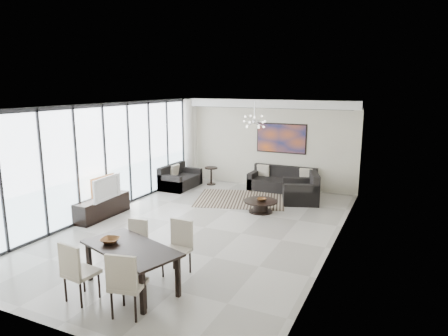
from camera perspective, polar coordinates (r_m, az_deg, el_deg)
The scene contains 20 objects.
room_shell at distance 9.11m, azimuth -0.32°, elevation -0.31°, with size 6.00×9.00×2.90m.
window_wall at distance 10.92m, azimuth -16.28°, elevation 1.33°, with size 0.37×8.95×2.90m.
soffit at distance 13.08m, azimuth 5.97°, elevation 9.14°, with size 5.98×0.40×0.26m, color white.
painting at distance 13.19m, azimuth 8.17°, elevation 4.22°, with size 1.68×0.04×0.98m, color #CB581C.
chandelier at distance 11.32m, azimuth 4.37°, elevation 6.64°, with size 0.66×0.66×0.71m.
rug at distance 12.01m, azimuth 2.40°, elevation -4.44°, with size 2.59×1.99×0.01m, color black.
coffee_table at distance 10.82m, azimuth 5.26°, elevation -5.35°, with size 0.91×0.91×0.32m.
bowl_coffee at distance 10.72m, azimuth 5.40°, elevation -4.52°, with size 0.26×0.26×0.08m, color brown.
sofa_main at distance 13.01m, azimuth 8.33°, elevation -2.13°, with size 2.11×0.86×0.77m.
loveseat at distance 13.39m, azimuth -6.39°, elevation -1.69°, with size 0.85×1.51×0.75m.
armchair at distance 11.84m, azimuth 11.06°, elevation -3.42°, with size 1.27×1.31×0.87m.
side_table at distance 13.66m, azimuth -1.85°, elevation -0.69°, with size 0.44×0.44×0.60m.
tv_console at distance 10.83m, azimuth -17.00°, elevation -5.39°, with size 0.47×1.66×0.52m, color black.
television at distance 10.52m, azimuth -16.81°, elevation -2.73°, with size 1.02×0.13×0.59m, color gray.
dining_table at distance 6.93m, azimuth -13.16°, elevation -11.60°, with size 1.94×1.38×0.73m.
dining_chair_sw at distance 6.77m, azimuth -20.41°, elevation -13.32°, with size 0.50×0.50×0.99m.
dining_chair_se at distance 6.16m, azimuth -13.96°, elevation -15.34°, with size 0.56×0.56×1.02m.
dining_chair_nw at distance 7.80m, azimuth -12.45°, elevation -9.99°, with size 0.45×0.45×0.88m.
dining_chair_ne at distance 7.34m, azimuth -6.46°, elevation -10.66°, with size 0.46×0.46×0.98m.
bowl_dining at distance 7.15m, azimuth -15.96°, elevation -9.92°, with size 0.31×0.31×0.08m, color brown.
Camera 1 is at (4.27, -8.05, 3.36)m, focal length 32.00 mm.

